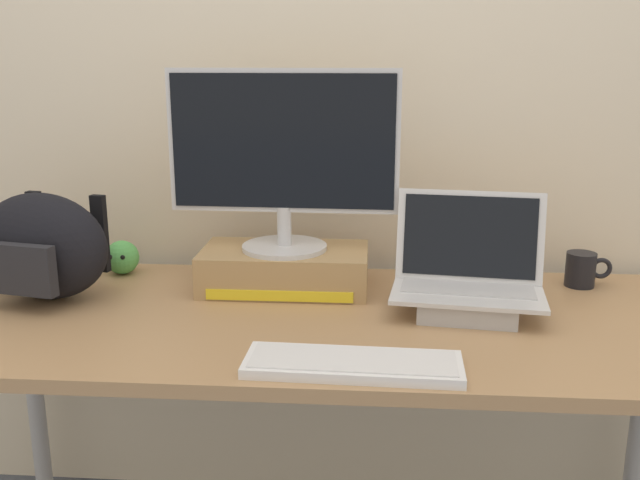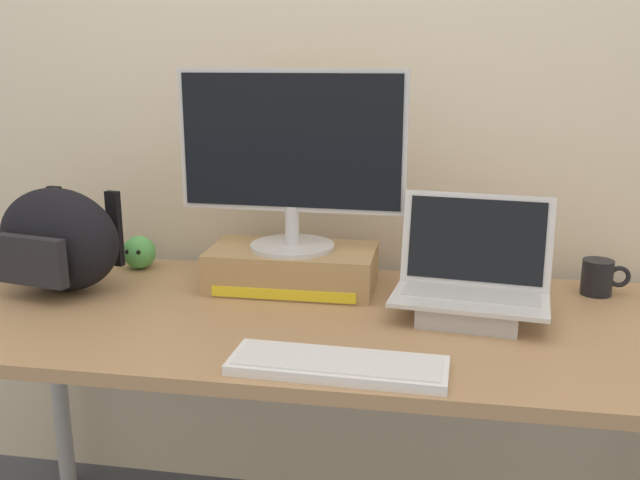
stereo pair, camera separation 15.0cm
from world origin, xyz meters
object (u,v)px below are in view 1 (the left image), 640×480
at_px(desktop_monitor, 283,156).
at_px(external_keyboard, 353,364).
at_px(messenger_backpack, 42,247).
at_px(plush_toy, 122,257).
at_px(toner_box_yellow, 285,269).
at_px(coffee_mug, 582,269).
at_px(open_laptop, 467,288).

distance_m(desktop_monitor, external_keyboard, 0.61).
height_order(desktop_monitor, external_keyboard, desktop_monitor).
distance_m(messenger_backpack, plush_toy, 0.26).
relative_size(toner_box_yellow, coffee_mug, 3.59).
bearing_deg(messenger_backpack, coffee_mug, 19.64).
distance_m(external_keyboard, plush_toy, 0.87).
bearing_deg(desktop_monitor, messenger_backpack, -166.69).
bearing_deg(desktop_monitor, toner_box_yellow, 89.48).
bearing_deg(plush_toy, open_laptop, -14.14).
height_order(toner_box_yellow, open_laptop, open_laptop).
distance_m(open_laptop, plush_toy, 0.94).
bearing_deg(toner_box_yellow, desktop_monitor, -91.91).
distance_m(coffee_mug, plush_toy, 1.23).
bearing_deg(coffee_mug, messenger_backpack, -171.68).
height_order(toner_box_yellow, desktop_monitor, desktop_monitor).
height_order(external_keyboard, messenger_backpack, messenger_backpack).
height_order(toner_box_yellow, external_keyboard, toner_box_yellow).
distance_m(toner_box_yellow, external_keyboard, 0.52).
bearing_deg(external_keyboard, desktop_monitor, 113.69).
bearing_deg(plush_toy, messenger_backpack, -118.61).
relative_size(external_keyboard, plush_toy, 4.54).
height_order(coffee_mug, plush_toy, plush_toy).
distance_m(messenger_backpack, coffee_mug, 1.37).
bearing_deg(open_laptop, coffee_mug, 40.30).
relative_size(open_laptop, messenger_backpack, 1.00).
xyz_separation_m(open_laptop, messenger_backpack, (-1.03, 0.01, 0.08)).
bearing_deg(external_keyboard, coffee_mug, 45.79).
relative_size(toner_box_yellow, open_laptop, 1.14).
xyz_separation_m(desktop_monitor, external_keyboard, (0.19, -0.48, -0.33)).
relative_size(desktop_monitor, coffee_mug, 4.86).
xyz_separation_m(desktop_monitor, plush_toy, (-0.46, 0.09, -0.30)).
relative_size(toner_box_yellow, plush_toy, 4.57).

